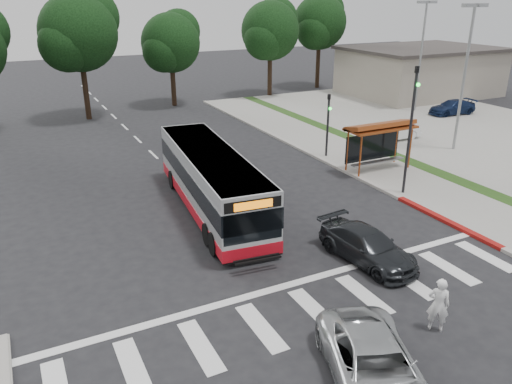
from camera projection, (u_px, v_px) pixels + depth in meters
ground at (248, 246)px, 20.49m from camera, size 140.00×140.00×0.00m
sidewalk_east at (349, 156)px, 31.71m from camera, size 4.00×40.00×0.12m
curb_east at (322, 160)px, 30.86m from camera, size 0.30×40.00×0.15m
curb_east_red at (446, 221)px, 22.57m from camera, size 0.32×6.00×0.15m
parking_lot at (460, 127)px, 38.39m from camera, size 18.00×36.00×0.10m
commercial_building at (419, 72)px, 50.46m from camera, size 14.00×10.00×4.40m
building_roof_cap at (422, 48)px, 49.59m from camera, size 14.60×10.60×0.30m
crosswalk_ladder at (315, 310)px, 16.35m from camera, size 18.00×2.60×0.01m
bus_shelter at (379, 131)px, 28.37m from camera, size 4.20×1.60×2.86m
traffic_signal_ne_tall at (411, 121)px, 24.31m from camera, size 0.18×0.37×6.50m
traffic_signal_ne_short at (328, 119)px, 30.63m from camera, size 0.18×0.37×4.00m
lot_light_front at (467, 59)px, 30.81m from camera, size 1.90×0.35×9.01m
lot_light_mid at (422, 42)px, 41.61m from camera, size 1.90×0.35×9.01m
tree_ne_a at (271, 30)px, 48.12m from camera, size 6.16×5.74×9.30m
tree_ne_b at (320, 21)px, 52.51m from camera, size 6.16×5.74×10.02m
tree_north_a at (79, 31)px, 38.74m from camera, size 6.60×6.15×10.17m
tree_north_b at (171, 42)px, 44.20m from camera, size 5.72×5.33×8.43m
transit_bus at (211, 182)px, 23.33m from camera, size 3.57×11.36×2.89m
pedestrian at (438, 304)px, 15.10m from camera, size 0.77×0.77×1.79m
dark_sedan at (367, 246)px, 19.15m from camera, size 2.24×4.54×1.27m
silver_suv_south at (375, 368)px, 12.86m from camera, size 3.81×5.34×1.35m
parked_car_1 at (396, 131)px, 34.81m from camera, size 3.79×1.48×1.23m
parked_car_3 at (452, 107)px, 42.13m from camera, size 4.25×2.01×1.20m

